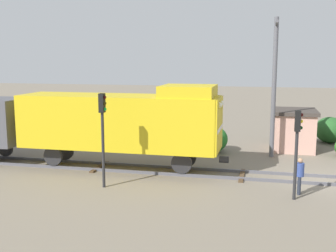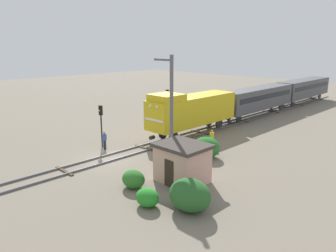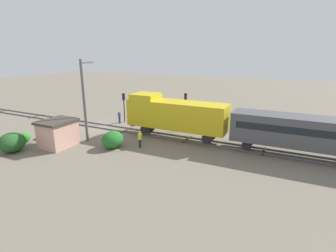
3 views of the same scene
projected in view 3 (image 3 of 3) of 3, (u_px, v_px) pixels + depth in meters
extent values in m
plane|color=#756B5B|center=(100.00, 126.00, 33.80)|extent=(144.36, 144.36, 0.00)
cube|color=#595960|center=(104.00, 125.00, 34.40)|extent=(0.10, 96.24, 0.16)
cube|color=#595960|center=(97.00, 127.00, 33.15)|extent=(0.10, 96.24, 0.16)
cube|color=#4C3823|center=(2.00, 111.00, 42.23)|extent=(2.40, 0.24, 0.09)
cube|color=#4C3823|center=(36.00, 116.00, 38.85)|extent=(2.40, 0.24, 0.09)
cube|color=#4C3823|center=(77.00, 123.00, 35.47)|extent=(2.40, 0.24, 0.09)
cube|color=#4C3823|center=(126.00, 130.00, 32.09)|extent=(2.40, 0.24, 0.09)
cube|color=#4C3823|center=(187.00, 139.00, 28.72)|extent=(2.40, 0.24, 0.09)
cube|color=#4C3823|center=(264.00, 151.00, 25.34)|extent=(2.40, 0.24, 0.09)
cube|color=gold|center=(177.00, 115.00, 28.49)|extent=(2.90, 11.00, 2.90)
cube|color=gold|center=(146.00, 96.00, 29.64)|extent=(2.75, 2.80, 0.60)
cube|color=gold|center=(134.00, 110.00, 30.82)|extent=(2.84, 0.10, 2.84)
cube|color=white|center=(134.00, 112.00, 30.90)|extent=(2.46, 0.06, 0.20)
sphere|color=white|center=(135.00, 100.00, 30.93)|extent=(0.28, 0.28, 0.28)
sphere|color=white|center=(131.00, 101.00, 30.15)|extent=(0.28, 0.28, 0.28)
cylinder|color=#262628|center=(132.00, 125.00, 31.46)|extent=(0.36, 0.50, 0.36)
cylinder|color=#262628|center=(151.00, 127.00, 31.22)|extent=(0.18, 1.10, 1.10)
cylinder|color=#262628|center=(145.00, 130.00, 29.98)|extent=(0.18, 1.10, 1.10)
cylinder|color=#262628|center=(211.00, 135.00, 28.10)|extent=(0.18, 1.10, 1.10)
cylinder|color=#262628|center=(207.00, 139.00, 26.86)|extent=(0.18, 1.10, 1.10)
cube|color=#4C4C51|center=(313.00, 133.00, 23.03)|extent=(2.80, 14.00, 2.70)
cube|color=black|center=(313.00, 129.00, 22.94)|extent=(2.84, 12.88, 0.64)
cylinder|color=#262628|center=(249.00, 141.00, 26.44)|extent=(0.16, 0.96, 0.96)
cylinder|color=#262628|center=(247.00, 145.00, 25.19)|extent=(0.16, 0.96, 0.96)
cylinder|color=#262628|center=(124.00, 108.00, 35.35)|extent=(0.14, 0.14, 3.96)
cube|color=black|center=(124.00, 97.00, 34.93)|extent=(0.32, 0.24, 0.90)
sphere|color=#390606|center=(123.00, 95.00, 34.91)|extent=(0.16, 0.16, 0.16)
sphere|color=yellow|center=(123.00, 97.00, 34.99)|extent=(0.16, 0.16, 0.16)
sphere|color=black|center=(123.00, 99.00, 35.07)|extent=(0.16, 0.16, 0.16)
cylinder|color=#262628|center=(185.00, 112.00, 31.71)|extent=(0.14, 0.14, 4.54)
cube|color=black|center=(186.00, 97.00, 31.21)|extent=(0.32, 0.24, 0.90)
sphere|color=#390606|center=(185.00, 95.00, 31.19)|extent=(0.16, 0.16, 0.16)
sphere|color=#3C3306|center=(185.00, 97.00, 31.27)|extent=(0.16, 0.16, 0.16)
sphere|color=green|center=(185.00, 99.00, 31.35)|extent=(0.16, 0.16, 0.16)
cylinder|color=#262B38|center=(120.00, 120.00, 35.29)|extent=(0.15, 0.15, 0.85)
cylinder|color=#262B38|center=(119.00, 120.00, 35.12)|extent=(0.15, 0.15, 0.85)
cylinder|color=#33478C|center=(119.00, 115.00, 35.00)|extent=(0.38, 0.38, 0.62)
sphere|color=tan|center=(119.00, 112.00, 34.88)|extent=(0.23, 0.23, 0.23)
cylinder|color=#262B38|center=(140.00, 143.00, 26.50)|extent=(0.15, 0.15, 0.85)
cylinder|color=#262B38|center=(139.00, 144.00, 26.33)|extent=(0.15, 0.15, 0.85)
cylinder|color=yellow|center=(140.00, 136.00, 26.21)|extent=(0.38, 0.38, 0.62)
sphere|color=tan|center=(140.00, 132.00, 26.10)|extent=(0.23, 0.23, 0.23)
cylinder|color=#595960|center=(84.00, 102.00, 27.25)|extent=(0.28, 0.28, 8.64)
cube|color=#595960|center=(87.00, 63.00, 26.94)|extent=(1.80, 0.16, 0.16)
cube|color=#D19E8C|center=(58.00, 134.00, 26.57)|extent=(3.20, 2.60, 2.50)
cube|color=#3F3833|center=(57.00, 121.00, 26.19)|extent=(3.50, 2.90, 0.24)
cube|color=#2D2319|center=(49.00, 135.00, 27.20)|extent=(0.80, 0.06, 1.90)
ellipsoid|color=#258626|center=(23.00, 138.00, 27.64)|extent=(1.52, 1.24, 1.11)
ellipsoid|color=#2D6E26|center=(50.00, 132.00, 29.41)|extent=(1.70, 1.39, 1.23)
ellipsoid|color=#265926|center=(12.00, 142.00, 25.12)|extent=(2.61, 2.14, 1.90)
ellipsoid|color=#246D26|center=(113.00, 139.00, 26.19)|extent=(2.39, 1.96, 1.74)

